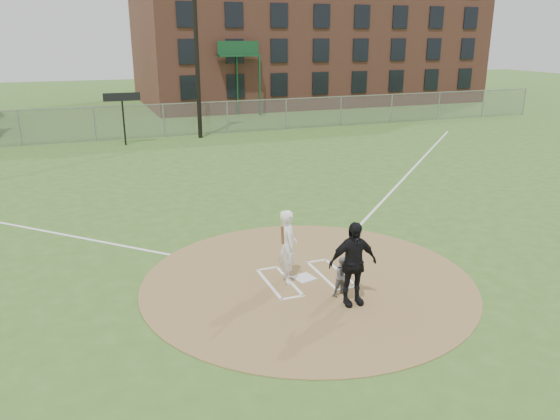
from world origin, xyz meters
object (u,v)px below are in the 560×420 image
object	(u,v)px
home_plate	(304,278)
catcher	(343,276)
batter_at_plate	(288,246)
umpire	(353,264)

from	to	relation	value
home_plate	catcher	size ratio (longest dim) A/B	0.50
batter_at_plate	catcher	bearing A→B (deg)	-51.44
catcher	umpire	size ratio (longest dim) A/B	0.48
home_plate	catcher	xyz separation A→B (m)	(0.50, -1.17, 0.47)
umpire	batter_at_plate	world-z (taller)	umpire
catcher	umpire	world-z (taller)	umpire
catcher	umpire	bearing A→B (deg)	-103.68
home_plate	catcher	world-z (taller)	catcher
home_plate	batter_at_plate	size ratio (longest dim) A/B	0.26
catcher	home_plate	bearing A→B (deg)	100.52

